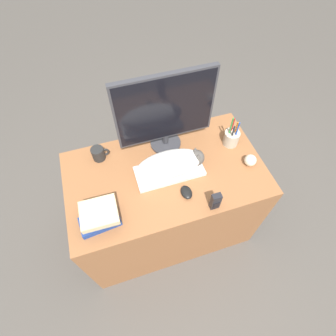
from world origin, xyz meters
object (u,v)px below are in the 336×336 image
(pen_cup, at_px, (231,138))
(book_stack, at_px, (100,216))
(baseball, at_px, (250,160))
(coffee_mug, at_px, (99,154))
(monitor, at_px, (165,111))
(keyboard, at_px, (169,171))
(cat, at_px, (172,163))
(phone, at_px, (215,201))
(computer_mouse, at_px, (186,192))

(pen_cup, xyz_separation_m, book_stack, (-0.87, -0.28, 0.01))
(baseball, bearing_deg, coffee_mug, 159.36)
(monitor, bearing_deg, baseball, -34.95)
(keyboard, bearing_deg, book_stack, -156.83)
(baseball, bearing_deg, cat, 169.15)
(monitor, height_order, baseball, monitor)
(monitor, bearing_deg, phone, -77.01)
(cat, relative_size, baseball, 5.62)
(book_stack, bearing_deg, computer_mouse, 2.21)
(cat, distance_m, phone, 0.32)
(keyboard, distance_m, monitor, 0.35)
(keyboard, relative_size, book_stack, 1.87)
(monitor, distance_m, book_stack, 0.66)
(cat, relative_size, coffee_mug, 3.78)
(cat, distance_m, pen_cup, 0.43)
(monitor, xyz_separation_m, baseball, (0.43, -0.30, -0.24))
(baseball, bearing_deg, pen_cup, 101.85)
(keyboard, relative_size, baseball, 5.56)
(computer_mouse, height_order, book_stack, book_stack)
(book_stack, bearing_deg, coffee_mug, 81.87)
(computer_mouse, xyz_separation_m, pen_cup, (0.39, 0.26, 0.04))
(pen_cup, relative_size, phone, 1.78)
(phone, bearing_deg, book_stack, 170.20)
(coffee_mug, distance_m, baseball, 0.91)
(pen_cup, distance_m, phone, 0.47)
(baseball, distance_m, book_stack, 0.91)
(coffee_mug, height_order, phone, phone)
(baseball, height_order, book_stack, book_stack)
(coffee_mug, height_order, pen_cup, pen_cup)
(keyboard, xyz_separation_m, phone, (0.16, -0.29, 0.05))
(cat, relative_size, pen_cup, 1.84)
(phone, bearing_deg, cat, 116.47)
(monitor, height_order, coffee_mug, monitor)
(cat, xyz_separation_m, coffee_mug, (-0.39, 0.23, -0.04))
(cat, xyz_separation_m, computer_mouse, (0.03, -0.17, -0.07))
(book_stack, bearing_deg, phone, -9.80)
(computer_mouse, relative_size, coffee_mug, 0.83)
(pen_cup, distance_m, book_stack, 0.91)
(cat, bearing_deg, baseball, -10.85)
(cat, distance_m, book_stack, 0.49)
(baseball, bearing_deg, keyboard, 169.54)
(monitor, bearing_deg, keyboard, -101.87)
(keyboard, height_order, baseball, baseball)
(computer_mouse, xyz_separation_m, book_stack, (-0.48, -0.02, 0.04))
(cat, bearing_deg, keyboard, 180.00)
(pen_cup, relative_size, baseball, 3.06)
(cat, distance_m, computer_mouse, 0.18)
(keyboard, distance_m, computer_mouse, 0.17)
(monitor, bearing_deg, computer_mouse, -89.81)
(keyboard, xyz_separation_m, cat, (0.02, 0.00, 0.07))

